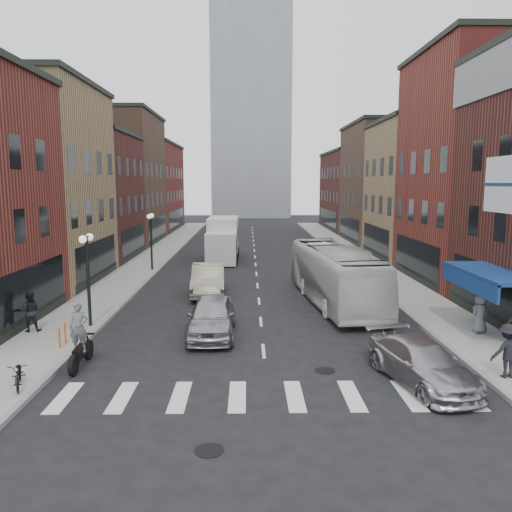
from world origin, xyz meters
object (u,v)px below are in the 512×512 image
Objects in this scene: sedan_left_far at (208,280)px; ped_right_c at (480,313)px; curb_car at (422,363)px; bike_rack at (62,336)px; sedan_left_near at (212,316)px; motorcycle_rider at (80,337)px; ped_left_solo at (30,311)px; ped_right_a at (508,351)px; billboard_sign at (509,187)px; streetlamp_far at (151,231)px; parked_bicycle at (19,374)px; streetlamp_near at (87,262)px; box_truck at (223,239)px; transit_bus at (335,275)px.

sedan_left_far is 14.17m from ped_right_c.
bike_rack is at bearing 150.49° from curb_car.
curb_car is at bearing -61.95° from sedan_left_far.
motorcycle_rider is at bearing -140.07° from sedan_left_near.
ped_left_solo reaches higher than sedan_left_far.
ped_right_a reaches higher than ped_left_solo.
streetlamp_far is at bearing 132.41° from billboard_sign.
parked_bicycle is 0.94× the size of ped_right_c.
billboard_sign is 19.09m from ped_left_solo.
ped_right_a is at bearing 152.79° from ped_left_solo.
streetlamp_near reaches higher than bike_rack.
box_truck is at bearing -119.52° from ped_left_solo.
sedan_left_near is (5.52, 1.70, 0.26)m from bike_rack.
sedan_left_far is at bearing -90.54° from box_truck.
bike_rack is at bearing -94.24° from streetlamp_near.
transit_bus is at bearing -169.13° from ped_left_solo.
sedan_left_near is 11.00m from ped_right_c.
motorcycle_rider is 13.99m from ped_right_a.
curb_car is 2.77m from ped_right_a.
motorcycle_rider is 5.53m from sedan_left_near.
ped_right_c is at bearing -1.93° from sedan_left_near.
parked_bicycle is (-0.10, -6.53, -2.36)m from streetlamp_near.
ped_right_a is at bearing -111.12° from billboard_sign.
streetlamp_far is at bearing -62.91° from ped_right_c.
sedan_left_near is (-6.01, -5.47, -0.71)m from transit_bus.
streetlamp_near reaches higher than ped_right_a.
bike_rack is 0.52× the size of parked_bicycle.
box_truck is at bearing -77.91° from ped_right_a.
sedan_left_far is 3.16× the size of ped_right_c.
curb_car is (6.95, -5.10, -0.14)m from sedan_left_near.
motorcycle_rider is 2.36m from parked_bicycle.
streetlamp_far is (-15.99, 17.50, -3.22)m from billboard_sign.
billboard_sign is at bearing -47.59° from streetlamp_far.
streetlamp_far is 22.46m from ped_right_c.
ped_right_c reaches higher than sedan_left_far.
ped_right_c is (16.31, -1.31, -1.95)m from streetlamp_near.
ped_right_c is (18.51, -0.51, -0.04)m from ped_left_solo.
streetlamp_near is 0.87× the size of sedan_left_near.
motorcycle_rider reaches higher than bike_rack.
bike_rack is (-0.20, -2.70, -2.36)m from streetlamp_near.
sedan_left_near is at bearing 37.24° from motorcycle_rider.
bike_rack is 3.83m from parked_bicycle.
streetlamp_far is (0.00, 14.00, 0.00)m from streetlamp_near.
parked_bicycle is 6.12m from ped_left_solo.
curb_car is 6.27m from ped_right_c.
curb_car is (-3.71, -2.60, -5.47)m from billboard_sign.
streetlamp_near is 5.05m from motorcycle_rider.
curb_car is at bearing 149.49° from ped_left_solo.
bike_rack is at bearing -102.35° from box_truck.
box_truck is (4.77, 5.33, -1.23)m from streetlamp_far.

